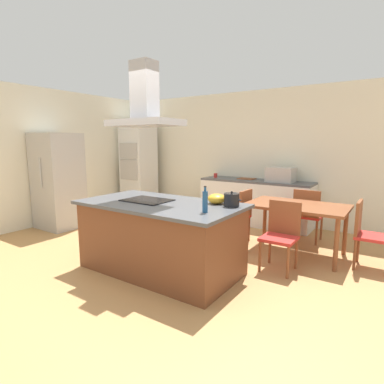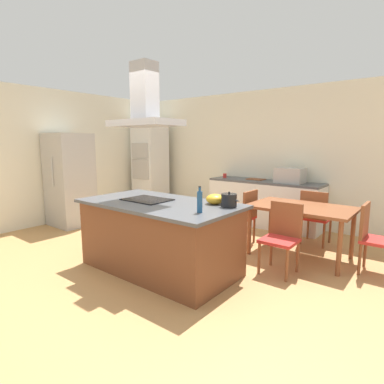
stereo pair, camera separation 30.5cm
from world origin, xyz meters
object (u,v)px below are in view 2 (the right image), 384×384
mixing_bowl (215,199)px  cutting_board (256,179)px  countertop_microwave (290,175)px  range_hood (145,106)px  olive_oil_bottle (200,201)px  chair_at_left_end (244,214)px  wall_oven_stack (150,164)px  tea_kettle (229,200)px  coffee_mug_red (225,176)px  chair_facing_back_wall (315,214)px  chair_at_right_end (373,234)px  refrigerator (70,180)px  chair_facing_island (282,233)px  dining_table (301,212)px  cooktop (147,200)px

mixing_bowl → cutting_board: (-0.77, 2.60, -0.05)m
countertop_microwave → range_hood: bearing=-105.7°
olive_oil_bottle → chair_at_left_end: olive_oil_bottle is taller
chair_at_left_end → wall_oven_stack: bearing=162.1°
tea_kettle → coffee_mug_red: tea_kettle is taller
coffee_mug_red → tea_kettle: bearing=-56.6°
cutting_board → chair_facing_back_wall: size_ratio=0.38×
cutting_board → chair_at_right_end: bearing=-29.9°
cutting_board → chair_facing_back_wall: (1.40, -0.67, -0.40)m
cutting_board → olive_oil_bottle: bearing=-73.7°
coffee_mug_red → range_hood: range_hood is taller
mixing_bowl → chair_facing_back_wall: (0.63, 1.93, -0.45)m
refrigerator → range_hood: size_ratio=2.02×
mixing_bowl → refrigerator: bearing=177.2°
refrigerator → range_hood: 3.05m
chair_facing_island → chair_facing_back_wall: (0.00, 1.33, 0.00)m
dining_table → range_hood: 2.61m
mixing_bowl → coffee_mug_red: mixing_bowl is taller
chair_at_left_end → cooktop: bearing=-109.7°
wall_oven_stack → cutting_board: bearing=5.9°
mixing_bowl → coffee_mug_red: size_ratio=2.51×
coffee_mug_red → dining_table: 2.44m
chair_facing_island → wall_oven_stack: bearing=157.6°
wall_oven_stack → refrigerator: (-0.08, -2.13, -0.19)m
chair_at_left_end → chair_facing_island: bearing=-36.0°
olive_oil_bottle → countertop_microwave: 3.04m
cooktop → chair_at_left_end: size_ratio=0.67×
wall_oven_stack → tea_kettle: bearing=-32.1°
countertop_microwave → chair_facing_island: (0.68, -1.95, -0.53)m
olive_oil_bottle → dining_table: size_ratio=0.21×
dining_table → range_hood: (-1.49, -1.60, 1.43)m
cooktop → chair_facing_island: 1.80m
cooktop → mixing_bowl: bearing=21.4°
refrigerator → chair_at_right_end: refrigerator is taller
chair_facing_back_wall → coffee_mug_red: bearing=164.5°
olive_oil_bottle → cutting_board: olive_oil_bottle is taller
refrigerator → range_hood: bearing=-10.5°
tea_kettle → chair_facing_island: tea_kettle is taller
tea_kettle → dining_table: (0.41, 1.30, -0.31)m
chair_at_left_end → range_hood: bearing=-109.7°
mixing_bowl → chair_at_right_end: (1.55, 1.26, -0.45)m
cooktop → wall_oven_stack: wall_oven_stack is taller
chair_at_right_end → mixing_bowl: bearing=-140.8°
tea_kettle → refrigerator: (-3.84, 0.22, -0.07)m
tea_kettle → dining_table: size_ratio=0.17×
coffee_mug_red → cutting_board: (0.69, 0.09, -0.04)m
tea_kettle → range_hood: range_hood is taller
coffee_mug_red → chair_facing_back_wall: size_ratio=0.10×
dining_table → chair_facing_island: bearing=-90.0°
chair_facing_back_wall → range_hood: 3.14m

